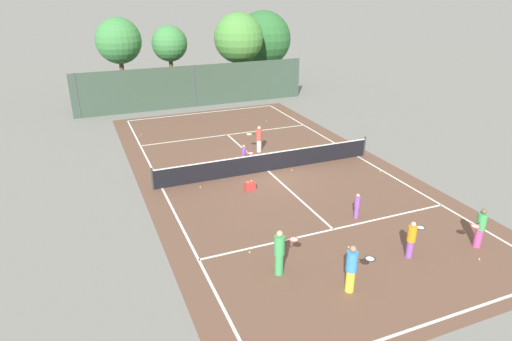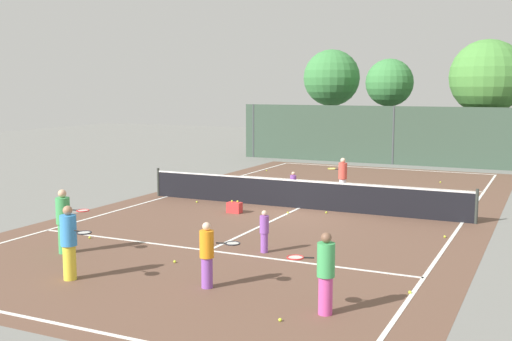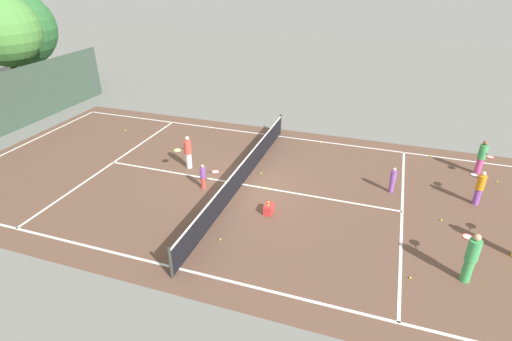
{
  "view_description": "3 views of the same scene",
  "coord_description": "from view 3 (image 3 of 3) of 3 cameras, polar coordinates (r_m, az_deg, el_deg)",
  "views": [
    {
      "loc": [
        -8.67,
        -19.39,
        9.04
      ],
      "look_at": [
        -1.09,
        -1.03,
        0.61
      ],
      "focal_mm": 31.29,
      "sensor_mm": 36.0,
      "label": 1
    },
    {
      "loc": [
        7.94,
        -20.23,
        4.22
      ],
      "look_at": [
        -1.34,
        -0.72,
        1.35
      ],
      "focal_mm": 44.11,
      "sensor_mm": 36.0,
      "label": 2
    },
    {
      "loc": [
        -13.67,
        -5.27,
        8.34
      ],
      "look_at": [
        -0.02,
        -0.62,
        0.77
      ],
      "focal_mm": 28.14,
      "sensor_mm": 36.0,
      "label": 3
    }
  ],
  "objects": [
    {
      "name": "player_5",
      "position": [
        16.94,
        18.85,
        -1.24
      ],
      "size": [
        0.24,
        0.24,
        1.1
      ],
      "color": "purple",
      "rests_on": "ground_plane"
    },
    {
      "name": "ground_plane",
      "position": [
        16.85,
        -1.98,
        -1.99
      ],
      "size": [
        80.0,
        80.0,
        0.0
      ],
      "primitive_type": "plane",
      "color": "slate"
    },
    {
      "name": "tennis_ball_10",
      "position": [
        20.93,
        9.13,
        3.94
      ],
      "size": [
        0.07,
        0.07,
        0.07
      ],
      "primitive_type": "sphere",
      "color": "#CCE533",
      "rests_on": "ground_plane"
    },
    {
      "name": "ball_crate",
      "position": [
        14.93,
        1.83,
        -5.44
      ],
      "size": [
        0.48,
        0.3,
        0.43
      ],
      "color": "red",
      "rests_on": "ground_plane"
    },
    {
      "name": "player_3",
      "position": [
        17.38,
        29.18,
        -2.08
      ],
      "size": [
        0.88,
        0.54,
        1.42
      ],
      "color": "purple",
      "rests_on": "ground_plane"
    },
    {
      "name": "tennis_ball_4",
      "position": [
        23.34,
        -18.07,
        5.44
      ],
      "size": [
        0.07,
        0.07,
        0.07
      ],
      "primitive_type": "sphere",
      "color": "#CCE533",
      "rests_on": "ground_plane"
    },
    {
      "name": "tennis_ball_3",
      "position": [
        16.54,
        1.43,
        -2.46
      ],
      "size": [
        0.07,
        0.07,
        0.07
      ],
      "primitive_type": "sphere",
      "color": "#CCE533",
      "rests_on": "ground_plane"
    },
    {
      "name": "tennis_ball_5",
      "position": [
        19.06,
        -0.11,
        1.85
      ],
      "size": [
        0.07,
        0.07,
        0.07
      ],
      "primitive_type": "sphere",
      "color": "#CCE533",
      "rests_on": "ground_plane"
    },
    {
      "name": "tree_2",
      "position": [
        28.41,
        -32.24,
        16.44
      ],
      "size": [
        4.06,
        4.06,
        6.8
      ],
      "color": "brown",
      "rests_on": "ground_plane"
    },
    {
      "name": "tennis_ball_8",
      "position": [
        17.66,
        0.69,
        -0.37
      ],
      "size": [
        0.07,
        0.07,
        0.07
      ],
      "primitive_type": "sphere",
      "color": "#CCE533",
      "rests_on": "ground_plane"
    },
    {
      "name": "player_2",
      "position": [
        13.19,
        28.26,
        -10.77
      ],
      "size": [
        0.94,
        0.46,
        1.65
      ],
      "color": "#3FA559",
      "rests_on": "ground_plane"
    },
    {
      "name": "player_0",
      "position": [
        16.44,
        -7.41,
        -0.77
      ],
      "size": [
        0.53,
        0.81,
        1.08
      ],
      "color": "#E54C3F",
      "rests_on": "ground_plane"
    },
    {
      "name": "tennis_ball_2",
      "position": [
        16.03,
        24.84,
        -6.42
      ],
      "size": [
        0.07,
        0.07,
        0.07
      ],
      "primitive_type": "sphere",
      "color": "#CCE533",
      "rests_on": "ground_plane"
    },
    {
      "name": "tree_1",
      "position": [
        32.73,
        -30.77,
        16.88
      ],
      "size": [
        4.94,
        4.94,
        6.73
      ],
      "color": "brown",
      "rests_on": "ground_plane"
    },
    {
      "name": "tennis_ball_9",
      "position": [
        13.71,
        -5.14,
        -9.73
      ],
      "size": [
        0.07,
        0.07,
        0.07
      ],
      "primitive_type": "sphere",
      "color": "#CCE533",
      "rests_on": "ground_plane"
    },
    {
      "name": "player_4",
      "position": [
        18.11,
        -9.66,
        2.64
      ],
      "size": [
        0.9,
        0.6,
        1.53
      ],
      "color": "silver",
      "rests_on": "ground_plane"
    },
    {
      "name": "tennis_ball_0",
      "position": [
        13.07,
        21.07,
        -14.04
      ],
      "size": [
        0.07,
        0.07,
        0.07
      ],
      "primitive_type": "sphere",
      "color": "#CCE533",
      "rests_on": "ground_plane"
    },
    {
      "name": "tennis_ball_1",
      "position": [
        20.97,
        23.55,
        1.91
      ],
      "size": [
        0.07,
        0.07,
        0.07
      ],
      "primitive_type": "sphere",
      "color": "#CCE533",
      "rests_on": "ground_plane"
    },
    {
      "name": "player_6",
      "position": [
        19.88,
        29.4,
        1.67
      ],
      "size": [
        0.91,
        0.58,
        1.57
      ],
      "color": "#D14799",
      "rests_on": "ground_plane"
    },
    {
      "name": "tennis_net",
      "position": [
        16.61,
        -2.01,
        -0.46
      ],
      "size": [
        11.9,
        0.1,
        1.1
      ],
      "color": "#333833",
      "rests_on": "ground_plane"
    },
    {
      "name": "tennis_ball_6",
      "position": [
        19.82,
        31.07,
        -1.38
      ],
      "size": [
        0.07,
        0.07,
        0.07
      ],
      "primitive_type": "sphere",
      "color": "#CCE533",
      "rests_on": "ground_plane"
    },
    {
      "name": "court_surface",
      "position": [
        16.85,
        -1.98,
        -1.98
      ],
      "size": [
        13.0,
        25.0,
        0.01
      ],
      "color": "brown",
      "rests_on": "ground_plane"
    }
  ]
}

